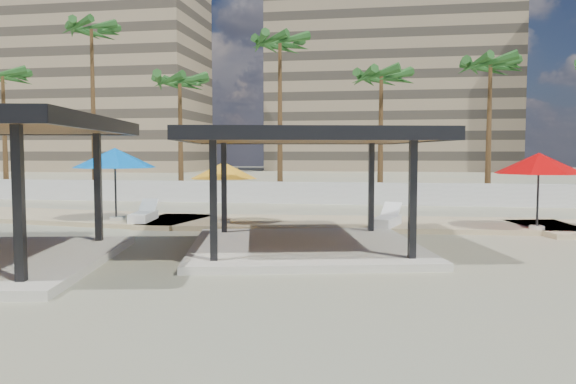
# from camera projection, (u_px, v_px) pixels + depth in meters

# --- Properties ---
(ground) EXTENTS (200.00, 200.00, 0.00)m
(ground) POSITION_uv_depth(u_px,v_px,m) (262.00, 258.00, 14.98)
(ground) COLOR tan
(ground) RESTS_ON ground
(promenade) EXTENTS (44.45, 7.97, 0.24)m
(promenade) POSITION_uv_depth(u_px,v_px,m) (353.00, 222.00, 22.18)
(promenade) COLOR #C6B284
(promenade) RESTS_ON ground
(boundary_wall) EXTENTS (56.00, 0.30, 1.20)m
(boundary_wall) POSITION_uv_depth(u_px,v_px,m) (324.00, 193.00, 30.67)
(boundary_wall) COLOR silver
(boundary_wall) RESTS_ON ground
(building_west) EXTENTS (34.00, 16.00, 32.40)m
(building_west) POSITION_uv_depth(u_px,v_px,m) (92.00, 73.00, 87.82)
(building_west) COLOR #937F60
(building_west) RESTS_ON ground
(building_mid) EXTENTS (38.00, 16.00, 30.40)m
(building_mid) POSITION_uv_depth(u_px,v_px,m) (390.00, 81.00, 90.02)
(building_mid) COLOR #847259
(building_mid) RESTS_ON ground
(pavilion_central) EXTENTS (8.11, 8.11, 3.42)m
(pavilion_central) POSITION_uv_depth(u_px,v_px,m) (305.00, 179.00, 16.06)
(pavilion_central) COLOR beige
(pavilion_central) RESTS_ON ground
(umbrella_b) EXTENTS (2.62, 2.62, 2.28)m
(umbrella_b) POSITION_uv_depth(u_px,v_px,m) (224.00, 171.00, 20.99)
(umbrella_b) COLOR beige
(umbrella_b) RESTS_ON promenade
(umbrella_c) EXTENTS (3.89, 3.89, 2.63)m
(umbrella_c) POSITION_uv_depth(u_px,v_px,m) (539.00, 164.00, 19.11)
(umbrella_c) COLOR beige
(umbrella_c) RESTS_ON promenade
(umbrella_f) EXTENTS (3.74, 3.74, 2.81)m
(umbrella_f) POSITION_uv_depth(u_px,v_px,m) (115.00, 158.00, 21.69)
(umbrella_f) COLOR beige
(umbrella_f) RESTS_ON promenade
(lounger_a) EXTENTS (0.95, 2.13, 0.78)m
(lounger_a) POSITION_uv_depth(u_px,v_px,m) (144.00, 216.00, 21.70)
(lounger_a) COLOR white
(lounger_a) RESTS_ON promenade
(lounger_b) EXTENTS (1.18, 2.17, 0.78)m
(lounger_b) POSITION_uv_depth(u_px,v_px,m) (386.00, 221.00, 20.15)
(lounger_b) COLOR white
(lounger_b) RESTS_ON promenade
(palm_a) EXTENTS (3.00, 3.00, 8.61)m
(palm_a) POSITION_uv_depth(u_px,v_px,m) (3.00, 80.00, 35.97)
(palm_a) COLOR brown
(palm_a) RESTS_ON ground
(palm_b) EXTENTS (3.00, 3.00, 11.42)m
(palm_b) POSITION_uv_depth(u_px,v_px,m) (91.00, 36.00, 35.18)
(palm_b) COLOR brown
(palm_b) RESTS_ON ground
(palm_c) EXTENTS (3.00, 3.00, 7.95)m
(palm_c) POSITION_uv_depth(u_px,v_px,m) (180.00, 85.00, 33.81)
(palm_c) COLOR brown
(palm_c) RESTS_ON ground
(palm_d) EXTENTS (3.00, 3.00, 10.21)m
(palm_d) POSITION_uv_depth(u_px,v_px,m) (280.00, 49.00, 33.44)
(palm_d) COLOR brown
(palm_d) RESTS_ON ground
(palm_e) EXTENTS (3.00, 3.00, 7.99)m
(palm_e) POSITION_uv_depth(u_px,v_px,m) (381.00, 81.00, 32.09)
(palm_e) COLOR brown
(palm_e) RESTS_ON ground
(palm_f) EXTENTS (3.00, 3.00, 8.55)m
(palm_f) POSITION_uv_depth(u_px,v_px,m) (490.00, 70.00, 31.25)
(palm_f) COLOR brown
(palm_f) RESTS_ON ground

